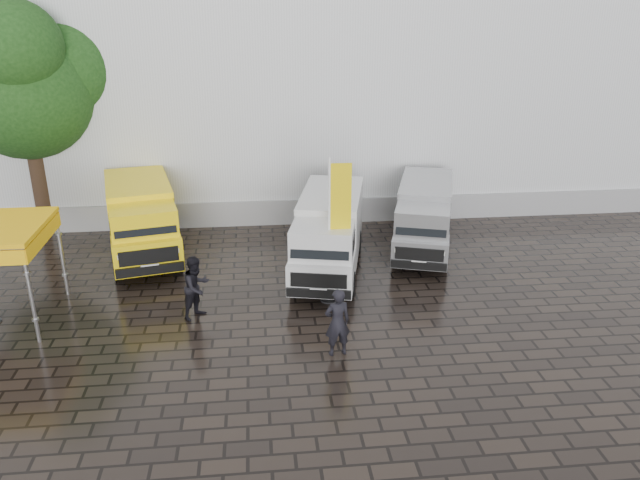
# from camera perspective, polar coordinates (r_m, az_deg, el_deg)

# --- Properties ---
(ground) EXTENTS (120.00, 120.00, 0.00)m
(ground) POSITION_cam_1_polar(r_m,az_deg,el_deg) (18.01, 2.46, -6.91)
(ground) COLOR black
(ground) RESTS_ON ground
(exhibition_hall) EXTENTS (44.00, 16.00, 12.00)m
(exhibition_hall) POSITION_cam_1_polar(r_m,az_deg,el_deg) (32.09, 1.99, 16.79)
(exhibition_hall) COLOR silver
(exhibition_hall) RESTS_ON ground
(hall_plinth) EXTENTS (44.00, 0.15, 1.00)m
(hall_plinth) POSITION_cam_1_polar(r_m,az_deg,el_deg) (25.34, 4.34, 2.81)
(hall_plinth) COLOR gray
(hall_plinth) RESTS_ON ground
(van_yellow) EXTENTS (3.28, 5.84, 2.54)m
(van_yellow) POSITION_cam_1_polar(r_m,az_deg,el_deg) (22.40, -15.97, 1.60)
(van_yellow) COLOR yellow
(van_yellow) RESTS_ON ground
(van_white) EXTENTS (3.11, 6.02, 2.49)m
(van_white) POSITION_cam_1_polar(r_m,az_deg,el_deg) (20.34, 0.81, 0.37)
(van_white) COLOR silver
(van_white) RESTS_ON ground
(van_silver) EXTENTS (3.36, 5.72, 2.35)m
(van_silver) POSITION_cam_1_polar(r_m,az_deg,el_deg) (22.44, 9.47, 1.93)
(van_silver) COLOR #A3A4A7
(van_silver) RESTS_ON ground
(flagpole) EXTENTS (0.88, 0.50, 4.40)m
(flagpole) POSITION_cam_1_polar(r_m,az_deg,el_deg) (17.91, 1.42, 1.41)
(flagpole) COLOR black
(flagpole) RESTS_ON ground
(tree) EXTENTS (4.95, 4.95, 8.88)m
(tree) POSITION_cam_1_polar(r_m,az_deg,el_deg) (25.49, -25.61, 12.96)
(tree) COLOR black
(tree) RESTS_ON ground
(wheelie_bin) EXTENTS (0.77, 0.77, 1.04)m
(wheelie_bin) POSITION_cam_1_polar(r_m,az_deg,el_deg) (25.56, 10.73, 2.69)
(wheelie_bin) COLOR black
(wheelie_bin) RESTS_ON ground
(person_front) EXTENTS (0.74, 0.55, 1.83)m
(person_front) POSITION_cam_1_polar(r_m,az_deg,el_deg) (15.75, 1.60, -7.52)
(person_front) COLOR black
(person_front) RESTS_ON ground
(person_tent) EXTENTS (1.11, 1.13, 1.84)m
(person_tent) POSITION_cam_1_polar(r_m,az_deg,el_deg) (17.88, -11.22, -4.24)
(person_tent) COLOR black
(person_tent) RESTS_ON ground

